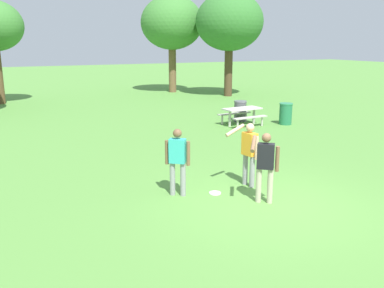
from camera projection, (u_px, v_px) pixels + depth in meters
name	position (u px, v px, depth m)	size (l,w,h in m)	color
ground_plane	(268.00, 204.00, 9.44)	(120.00, 120.00, 0.00)	#568E3D
person_thrower	(265.00, 163.00, 9.31)	(0.84, 0.51, 1.64)	#B7AD93
person_catcher	(178.00, 158.00, 9.78)	(0.49, 0.42, 1.64)	gray
person_bystander	(249.00, 150.00, 10.42)	(0.74, 0.61, 1.64)	gray
frisbee	(215.00, 193.00, 10.10)	(0.29, 0.29, 0.03)	white
picnic_table_near	(242.00, 113.00, 18.25)	(1.80, 1.54, 0.77)	beige
trash_can_beside_table	(286.00, 114.00, 18.46)	(0.59, 0.59, 0.96)	#237047
trash_can_further_along	(240.00, 111.00, 19.17)	(0.59, 0.59, 0.96)	#515156
tree_far_right	(172.00, 23.00, 29.32)	(4.43, 4.43, 6.81)	brown
tree_slender_mid	(229.00, 22.00, 27.12)	(4.46, 4.46, 6.79)	#4C3823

